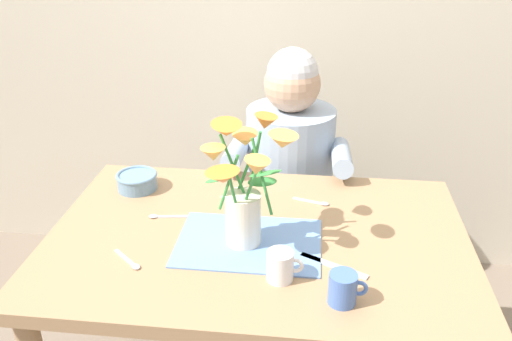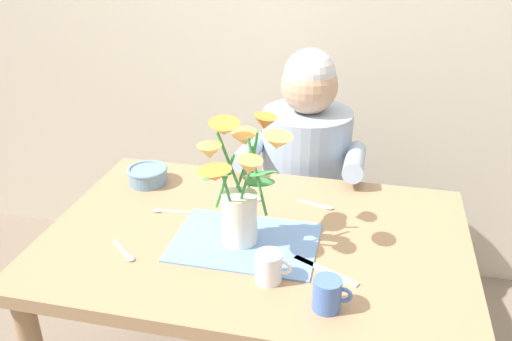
# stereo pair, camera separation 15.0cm
# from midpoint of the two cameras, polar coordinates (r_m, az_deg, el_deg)

# --- Properties ---
(dining_table) EXTENTS (1.20, 0.80, 0.74)m
(dining_table) POSITION_cam_midpoint_polar(r_m,az_deg,el_deg) (1.60, 2.68, -9.84)
(dining_table) COLOR #9E7A56
(dining_table) RESTS_ON ground_plane
(seated_person) EXTENTS (0.45, 0.47, 1.14)m
(seated_person) POSITION_cam_midpoint_polar(r_m,az_deg,el_deg) (2.15, 7.17, -2.29)
(seated_person) COLOR #4C4C56
(seated_person) RESTS_ON ground_plane
(striped_placemat) EXTENTS (0.40, 0.28, 0.00)m
(striped_placemat) POSITION_cam_midpoint_polar(r_m,az_deg,el_deg) (1.51, 1.70, -7.69)
(striped_placemat) COLOR #6B93D1
(striped_placemat) RESTS_ON dining_table
(flower_vase) EXTENTS (0.27, 0.27, 0.35)m
(flower_vase) POSITION_cam_midpoint_polar(r_m,az_deg,el_deg) (1.41, 1.32, -1.47)
(flower_vase) COLOR silver
(flower_vase) RESTS_ON dining_table
(ceramic_bowl) EXTENTS (0.14, 0.14, 0.06)m
(ceramic_bowl) POSITION_cam_midpoint_polar(r_m,az_deg,el_deg) (1.83, -9.18, -0.51)
(ceramic_bowl) COLOR #6689A8
(ceramic_bowl) RESTS_ON dining_table
(dinner_knife) EXTENTS (0.18, 0.10, 0.00)m
(dinner_knife) POSITION_cam_midpoint_polar(r_m,az_deg,el_deg) (1.42, 10.45, -10.55)
(dinner_knife) COLOR silver
(dinner_knife) RESTS_ON dining_table
(tea_cup) EXTENTS (0.09, 0.07, 0.08)m
(tea_cup) POSITION_cam_midpoint_polar(r_m,az_deg,el_deg) (1.29, 11.04, -12.91)
(tea_cup) COLOR #476BB7
(tea_cup) RESTS_ON dining_table
(ceramic_mug) EXTENTS (0.09, 0.07, 0.08)m
(ceramic_mug) POSITION_cam_midpoint_polar(r_m,az_deg,el_deg) (1.35, 4.66, -10.31)
(ceramic_mug) COLOR silver
(ceramic_mug) RESTS_ON dining_table
(spoon_0) EXTENTS (0.12, 0.05, 0.01)m
(spoon_0) POSITION_cam_midpoint_polar(r_m,az_deg,el_deg) (1.70, 9.52, -3.80)
(spoon_0) COLOR silver
(spoon_0) RESTS_ON dining_table
(spoon_1) EXTENTS (0.10, 0.09, 0.01)m
(spoon_1) POSITION_cam_midpoint_polar(r_m,az_deg,el_deg) (1.48, -10.80, -8.83)
(spoon_1) COLOR silver
(spoon_1) RESTS_ON dining_table
(spoon_2) EXTENTS (0.12, 0.02, 0.01)m
(spoon_2) POSITION_cam_midpoint_polar(r_m,az_deg,el_deg) (1.72, 1.93, -3.02)
(spoon_2) COLOR silver
(spoon_2) RESTS_ON dining_table
(spoon_3) EXTENTS (0.12, 0.03, 0.01)m
(spoon_3) POSITION_cam_midpoint_polar(r_m,az_deg,el_deg) (1.66, -7.04, -4.39)
(spoon_3) COLOR silver
(spoon_3) RESTS_ON dining_table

